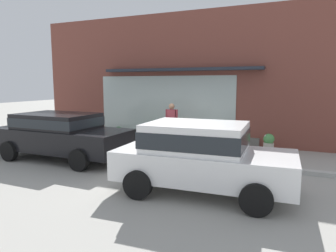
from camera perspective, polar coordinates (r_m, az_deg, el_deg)
The scene contains 12 objects.
ground_plane at distance 10.78m, azimuth -3.63°, elevation -5.50°, with size 60.00×60.00×0.00m, color #9E9B93.
curb_strip at distance 10.60m, azimuth -4.13°, elevation -5.42°, with size 14.00×0.24×0.12m, color #B2B2AD.
storefront at distance 13.41m, azimuth 2.50°, elevation 8.62°, with size 14.00×0.81×5.44m.
fire_hydrant at distance 11.92m, azimuth -2.97°, elevation -1.93°, with size 0.42×0.39×0.90m.
pedestrian_with_handbag at distance 12.11m, azimuth 0.78°, elevation 0.83°, with size 0.67×0.24×1.72m.
parked_car_black at distance 10.79m, azimuth -19.11°, elevation -1.22°, with size 4.59×2.11×1.51m.
parked_car_white at distance 7.14m, azimuth 6.04°, elevation -5.05°, with size 4.09×2.20×1.60m.
potted_plant_low_front at distance 12.51m, azimuth 8.72°, elevation -2.14°, with size 0.51×0.51×0.64m.
potted_plant_near_hydrant at distance 13.48m, azimuth -3.52°, elevation -1.21°, with size 0.53×0.53×0.71m.
potted_plant_window_right at distance 11.89m, azimuth 18.07°, elevation -2.91°, with size 0.39×0.39×0.68m.
potted_plant_trailing_edge at distance 13.10m, azimuth 0.92°, elevation -0.38°, with size 0.24×0.24×1.27m.
potted_plant_window_center at distance 14.27m, azimuth -9.08°, elevation -1.06°, with size 0.33×0.33×0.54m.
Camera 1 is at (4.79, -9.33, 2.51)m, focal length 33.06 mm.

